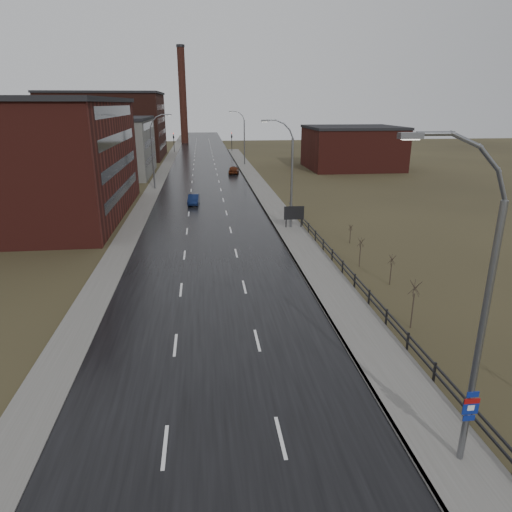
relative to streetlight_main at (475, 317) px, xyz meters
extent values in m
cube|color=black|center=(-8.47, 58.00, -6.03)|extent=(14.00, 300.00, 0.06)
cube|color=#595651|center=(0.13, 33.00, -5.97)|extent=(3.20, 180.00, 0.18)
cube|color=slate|center=(-1.39, 33.00, -5.97)|extent=(0.16, 180.00, 0.18)
cube|color=#595651|center=(-16.67, 58.00, -6.00)|extent=(2.40, 260.00, 0.12)
cube|color=#471914|center=(-29.47, 43.00, 0.44)|extent=(22.00, 28.00, 13.00)
cube|color=black|center=(-29.47, 43.00, 7.19)|extent=(22.44, 28.56, 0.50)
cube|color=black|center=(-18.49, 43.00, -3.06)|extent=(0.06, 22.40, 1.20)
cube|color=black|center=(-18.49, 43.00, -0.06)|extent=(0.06, 22.40, 1.20)
cube|color=black|center=(-18.49, 43.00, 2.94)|extent=(0.06, 22.40, 1.20)
cube|color=black|center=(-18.49, 43.00, 5.94)|extent=(0.06, 22.40, 1.20)
cube|color=slate|center=(-26.47, 76.00, -1.06)|extent=(16.00, 20.00, 10.00)
cube|color=black|center=(-26.47, 76.00, 4.19)|extent=(16.32, 20.40, 0.50)
cube|color=black|center=(-18.49, 76.00, -3.06)|extent=(0.06, 16.00, 1.20)
cube|color=black|center=(-18.49, 76.00, -0.06)|extent=(0.06, 16.00, 1.20)
cube|color=black|center=(-18.49, 76.00, 2.94)|extent=(0.06, 16.00, 1.20)
cube|color=#331611|center=(-31.47, 106.00, 1.44)|extent=(26.00, 24.00, 15.00)
cube|color=black|center=(-31.47, 106.00, 9.19)|extent=(26.52, 24.48, 0.50)
cube|color=black|center=(-18.49, 106.00, -3.06)|extent=(0.06, 19.20, 1.20)
cube|color=black|center=(-18.49, 106.00, -0.06)|extent=(0.06, 19.20, 1.20)
cube|color=black|center=(-18.49, 106.00, 2.94)|extent=(0.06, 19.20, 1.20)
cube|color=black|center=(-18.49, 106.00, 5.94)|extent=(0.06, 19.20, 1.20)
cube|color=#471914|center=(21.83, 80.00, -2.06)|extent=(18.00, 16.00, 8.00)
cube|color=black|center=(21.83, 80.00, 2.19)|extent=(18.36, 16.32, 0.50)
cylinder|color=#331611|center=(-14.47, 148.00, 8.94)|extent=(2.40, 2.40, 30.00)
cylinder|color=black|center=(-14.47, 148.00, 24.24)|extent=(2.70, 2.70, 0.80)
cylinder|color=slate|center=(0.33, 0.00, -1.06)|extent=(0.24, 0.24, 10.00)
cylinder|color=slate|center=(0.14, 0.00, 4.40)|extent=(0.57, 0.14, 1.12)
cylinder|color=slate|center=(-0.41, 0.00, 5.22)|extent=(0.91, 0.14, 0.91)
cylinder|color=slate|center=(-1.22, 0.00, 5.76)|extent=(1.12, 0.14, 0.57)
cylinder|color=slate|center=(-2.19, 0.00, 5.95)|extent=(1.15, 0.14, 0.14)
cube|color=slate|center=(-2.94, 0.00, 5.90)|extent=(0.70, 0.28, 0.18)
cube|color=silver|center=(-2.94, 0.00, 5.80)|extent=(0.50, 0.20, 0.04)
cube|color=navy|center=(0.33, -0.12, -3.01)|extent=(0.45, 0.04, 0.22)
cube|color=navy|center=(0.33, -0.12, -3.51)|extent=(0.60, 0.04, 0.65)
cube|color=maroon|center=(0.33, -0.13, -3.28)|extent=(0.60, 0.04, 0.20)
cube|color=navy|center=(0.33, -0.12, -4.01)|extent=(0.45, 0.04, 0.22)
cube|color=silver|center=(0.33, -0.14, -3.56)|extent=(0.26, 0.02, 0.22)
cylinder|color=slate|center=(0.33, 34.00, -1.31)|extent=(0.24, 0.24, 9.50)
cylinder|color=slate|center=(0.16, 34.00, 3.84)|extent=(0.51, 0.14, 0.98)
cylinder|color=slate|center=(-0.32, 34.00, 4.56)|extent=(0.81, 0.14, 0.81)
cylinder|color=slate|center=(-1.03, 34.00, 5.04)|extent=(0.98, 0.14, 0.51)
cylinder|color=slate|center=(-1.87, 34.00, 5.20)|extent=(1.01, 0.14, 0.14)
cube|color=slate|center=(-2.56, 34.00, 5.15)|extent=(0.70, 0.28, 0.18)
cube|color=silver|center=(-2.56, 34.00, 5.05)|extent=(0.50, 0.20, 0.04)
cylinder|color=slate|center=(-16.47, 60.00, -1.31)|extent=(0.24, 0.24, 9.50)
cylinder|color=slate|center=(-16.30, 60.00, 3.84)|extent=(0.51, 0.14, 0.98)
cylinder|color=slate|center=(-15.83, 60.00, 4.56)|extent=(0.81, 0.14, 0.81)
cylinder|color=slate|center=(-15.11, 60.00, 5.04)|extent=(0.98, 0.14, 0.51)
cylinder|color=slate|center=(-14.27, 60.00, 5.20)|extent=(1.01, 0.14, 0.14)
cube|color=slate|center=(-13.59, 60.00, 5.15)|extent=(0.70, 0.28, 0.18)
cube|color=silver|center=(-13.59, 60.00, 5.05)|extent=(0.50, 0.20, 0.04)
cylinder|color=slate|center=(0.33, 88.00, -1.31)|extent=(0.24, 0.24, 9.50)
cylinder|color=slate|center=(0.16, 88.00, 3.84)|extent=(0.51, 0.14, 0.98)
cylinder|color=slate|center=(-0.32, 88.00, 4.56)|extent=(0.81, 0.14, 0.81)
cylinder|color=slate|center=(-1.03, 88.00, 5.04)|extent=(0.98, 0.14, 0.51)
cylinder|color=slate|center=(-1.87, 88.00, 5.20)|extent=(1.01, 0.14, 0.14)
cube|color=slate|center=(-2.56, 88.00, 5.15)|extent=(0.70, 0.28, 0.18)
cube|color=silver|center=(-2.56, 88.00, 5.05)|extent=(0.50, 0.20, 0.04)
cube|color=black|center=(1.83, 2.00, -5.51)|extent=(0.10, 0.10, 1.10)
cube|color=black|center=(1.83, 5.00, -5.51)|extent=(0.10, 0.10, 1.10)
cube|color=black|center=(1.83, 8.00, -5.51)|extent=(0.10, 0.10, 1.10)
cube|color=black|center=(1.83, 11.00, -5.51)|extent=(0.10, 0.10, 1.10)
cube|color=black|center=(1.83, 14.00, -5.51)|extent=(0.10, 0.10, 1.10)
cube|color=black|center=(1.83, 17.00, -5.51)|extent=(0.10, 0.10, 1.10)
cube|color=black|center=(1.83, 20.00, -5.51)|extent=(0.10, 0.10, 1.10)
cube|color=black|center=(1.83, 23.00, -5.51)|extent=(0.10, 0.10, 1.10)
cube|color=black|center=(1.83, 26.00, -5.51)|extent=(0.10, 0.10, 1.10)
cube|color=black|center=(1.83, 29.00, -5.51)|extent=(0.10, 0.10, 1.10)
cube|color=black|center=(1.83, 32.00, -5.51)|extent=(0.10, 0.10, 1.10)
cube|color=black|center=(1.83, 35.00, -5.51)|extent=(0.10, 0.10, 1.10)
cube|color=black|center=(1.83, 38.00, -5.51)|extent=(0.10, 0.10, 1.10)
cube|color=black|center=(1.83, 41.00, -5.51)|extent=(0.10, 0.10, 1.10)
cube|color=black|center=(1.83, 16.50, -5.11)|extent=(0.08, 53.00, 0.10)
cube|color=black|center=(1.83, 16.50, -5.51)|extent=(0.08, 53.00, 0.10)
cylinder|color=#382D23|center=(3.20, 10.55, -4.94)|extent=(0.08, 0.08, 2.24)
cylinder|color=#382D23|center=(3.25, 10.55, -3.48)|extent=(0.04, 0.75, 0.88)
cylinder|color=#382D23|center=(3.22, 10.60, -3.48)|extent=(0.71, 0.28, 0.89)
cylinder|color=#382D23|center=(3.16, 10.58, -3.48)|extent=(0.42, 0.63, 0.90)
cylinder|color=#382D23|center=(3.16, 10.52, -3.48)|extent=(0.42, 0.63, 0.90)
cylinder|color=#382D23|center=(3.22, 10.51, -3.48)|extent=(0.71, 0.28, 0.89)
cylinder|color=#382D23|center=(4.67, 17.33, -5.20)|extent=(0.08, 0.08, 1.71)
cylinder|color=#382D23|center=(4.72, 17.33, -4.09)|extent=(0.04, 0.58, 0.68)
cylinder|color=#382D23|center=(4.68, 17.38, -4.09)|extent=(0.55, 0.22, 0.69)
cylinder|color=#382D23|center=(4.63, 17.36, -4.09)|extent=(0.33, 0.49, 0.69)
cylinder|color=#382D23|center=(4.63, 17.30, -4.09)|extent=(0.33, 0.49, 0.69)
cylinder|color=#382D23|center=(4.68, 17.29, -4.09)|extent=(0.55, 0.22, 0.69)
cylinder|color=#382D23|center=(3.71, 21.44, -5.16)|extent=(0.08, 0.08, 1.81)
cylinder|color=#382D23|center=(3.76, 21.44, -3.98)|extent=(0.04, 0.61, 0.71)
cylinder|color=#382D23|center=(3.73, 21.49, -3.98)|extent=(0.58, 0.23, 0.72)
cylinder|color=#382D23|center=(3.67, 21.47, -3.98)|extent=(0.35, 0.51, 0.73)
cylinder|color=#382D23|center=(3.67, 21.41, -3.98)|extent=(0.35, 0.51, 0.73)
cylinder|color=#382D23|center=(3.73, 21.40, -3.98)|extent=(0.58, 0.23, 0.72)
cylinder|color=#382D23|center=(5.02, 28.06, -5.39)|extent=(0.08, 0.08, 1.34)
cylinder|color=#382D23|center=(5.07, 28.06, -4.51)|extent=(0.04, 0.46, 0.54)
cylinder|color=#382D23|center=(5.04, 28.11, -4.51)|extent=(0.44, 0.18, 0.54)
cylinder|color=#382D23|center=(4.98, 28.09, -4.51)|extent=(0.27, 0.39, 0.55)
cylinder|color=#382D23|center=(4.98, 28.03, -4.51)|extent=(0.27, 0.39, 0.55)
cylinder|color=#382D23|center=(5.04, 28.01, -4.51)|extent=(0.44, 0.18, 0.54)
cube|color=black|center=(-0.20, 33.94, -5.16)|extent=(0.10, 0.10, 1.80)
cube|color=black|center=(1.45, 33.94, -5.16)|extent=(0.10, 0.10, 1.80)
cube|color=silver|center=(0.63, 33.89, -4.29)|extent=(2.06, 0.08, 1.34)
cube|color=black|center=(0.63, 33.84, -4.29)|extent=(2.16, 0.04, 1.44)
cylinder|color=black|center=(-16.47, 118.00, -3.46)|extent=(0.16, 0.16, 5.20)
imported|color=black|center=(-16.47, 118.00, -1.31)|extent=(0.58, 2.73, 1.10)
sphere|color=#FF190C|center=(-16.47, 117.85, -1.01)|extent=(0.18, 0.18, 0.18)
cylinder|color=black|center=(-0.47, 118.00, -3.46)|extent=(0.16, 0.16, 5.20)
imported|color=black|center=(-0.47, 118.00, -1.31)|extent=(0.58, 2.73, 1.10)
sphere|color=#FF190C|center=(-0.47, 117.85, -1.01)|extent=(0.18, 0.18, 0.18)
imported|color=#0B163A|center=(-10.23, 47.61, -5.41)|extent=(1.59, 4.01, 1.30)
imported|color=#4D1D0C|center=(-2.97, 74.78, -5.28)|extent=(2.46, 4.79, 1.56)
camera|label=1|loc=(-8.91, -12.88, 6.78)|focal=32.00mm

